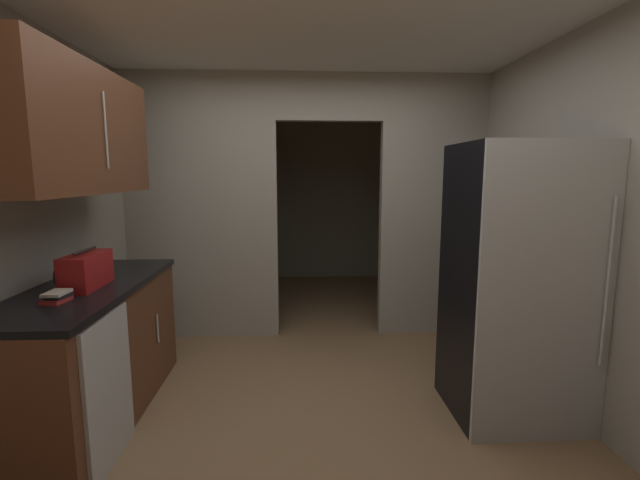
% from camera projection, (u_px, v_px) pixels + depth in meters
% --- Properties ---
extents(ground, '(20.00, 20.00, 0.00)m').
position_uv_depth(ground, '(314.00, 426.00, 2.83)').
color(ground, brown).
extents(kitchen_overhead_slab, '(3.90, 7.40, 0.06)m').
position_uv_depth(kitchen_overhead_slab, '(310.00, 27.00, 2.95)').
color(kitchen_overhead_slab, silver).
extents(kitchen_partition, '(3.50, 0.12, 2.56)m').
position_uv_depth(kitchen_partition, '(300.00, 201.00, 4.31)').
color(kitchen_partition, '#9E998C').
rests_on(kitchen_partition, ground).
extents(adjoining_room_shell, '(3.50, 2.59, 2.56)m').
position_uv_depth(adjoining_room_shell, '(304.00, 198.00, 6.09)').
color(adjoining_room_shell, gray).
rests_on(adjoining_room_shell, ground).
extents(refrigerator, '(0.81, 0.74, 1.81)m').
position_uv_depth(refrigerator, '(517.00, 283.00, 2.88)').
color(refrigerator, black).
rests_on(refrigerator, ground).
extents(lower_cabinet_run, '(0.62, 1.70, 0.91)m').
position_uv_depth(lower_cabinet_run, '(93.00, 352.00, 2.87)').
color(lower_cabinet_run, brown).
rests_on(lower_cabinet_run, ground).
extents(dishwasher, '(0.02, 0.56, 0.85)m').
position_uv_depth(dishwasher, '(109.00, 391.00, 2.42)').
color(dishwasher, '#B7BABC').
rests_on(dishwasher, ground).
extents(upper_cabinet_counterside, '(0.36, 1.53, 0.77)m').
position_uv_depth(upper_cabinet_counterside, '(75.00, 130.00, 2.66)').
color(upper_cabinet_counterside, brown).
extents(boombox, '(0.18, 0.40, 0.24)m').
position_uv_depth(boombox, '(86.00, 271.00, 2.73)').
color(boombox, maroon).
rests_on(boombox, lower_cabinet_run).
extents(book_stack, '(0.13, 0.16, 0.06)m').
position_uv_depth(book_stack, '(57.00, 297.00, 2.43)').
color(book_stack, red).
rests_on(book_stack, lower_cabinet_run).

